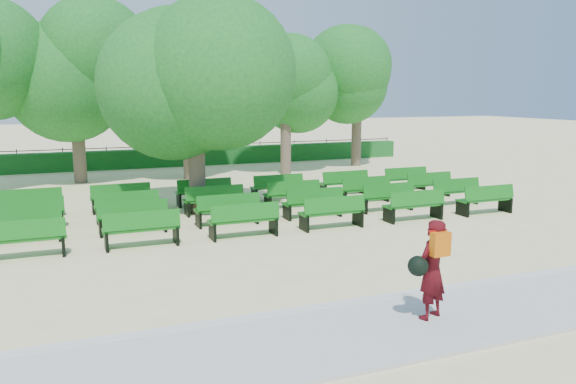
% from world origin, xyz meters
% --- Properties ---
extents(ground, '(120.00, 120.00, 0.00)m').
position_xyz_m(ground, '(0.00, 0.00, 0.00)').
color(ground, beige).
extents(paving, '(30.00, 2.20, 0.06)m').
position_xyz_m(paving, '(0.00, -7.40, 0.03)').
color(paving, '#BAB9B5').
rests_on(paving, ground).
extents(curb, '(30.00, 0.12, 0.10)m').
position_xyz_m(curb, '(0.00, -6.25, 0.05)').
color(curb, silver).
rests_on(curb, ground).
extents(hedge, '(26.00, 0.70, 0.90)m').
position_xyz_m(hedge, '(0.00, 14.00, 0.45)').
color(hedge, '#185D20').
rests_on(hedge, ground).
extents(fence, '(26.00, 0.10, 1.02)m').
position_xyz_m(fence, '(0.00, 14.40, 0.00)').
color(fence, black).
rests_on(fence, ground).
extents(tree_line, '(21.80, 6.80, 7.04)m').
position_xyz_m(tree_line, '(0.00, 10.00, 0.00)').
color(tree_line, '#1D6F23').
rests_on(tree_line, ground).
extents(bench_array, '(1.83, 0.66, 1.13)m').
position_xyz_m(bench_array, '(-0.73, 1.25, 0.09)').
color(bench_array, '#126C16').
rests_on(bench_array, ground).
extents(tree_among, '(4.66, 4.66, 6.33)m').
position_xyz_m(tree_among, '(-1.15, 2.33, 4.21)').
color(tree_among, brown).
rests_on(tree_among, ground).
extents(person, '(0.82, 0.59, 1.63)m').
position_xyz_m(person, '(0.47, -7.34, 0.90)').
color(person, '#43090E').
rests_on(person, ground).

